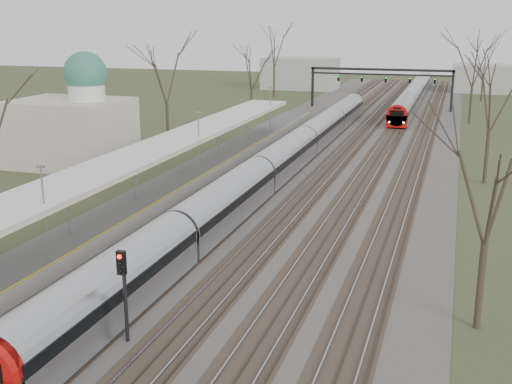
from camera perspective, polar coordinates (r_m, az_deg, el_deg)
track_bed at (r=69.05m, az=7.87°, el=4.16°), size 24.00×160.00×0.22m
platform at (r=54.94m, az=-4.94°, el=1.92°), size 3.50×69.00×1.00m
canopy at (r=50.19m, az=-6.99°, el=4.61°), size 4.10×50.00×3.11m
dome_building at (r=60.66m, az=-16.01°, el=5.73°), size 10.00×8.00×10.30m
signal_gantry at (r=97.88m, az=11.06°, el=10.06°), size 21.00×0.59×6.08m
tree_west_far at (r=66.53m, az=-8.04°, el=10.66°), size 5.50×5.50×11.33m
tree_east_near at (r=27.69m, az=20.12°, el=0.85°), size 4.50×4.50×9.27m
tree_east_far at (r=54.26m, az=20.27°, el=8.16°), size 5.00×5.00×10.30m
train_near at (r=55.32m, az=2.47°, el=3.09°), size 2.62×75.21×3.05m
train_far at (r=109.46m, az=13.92°, el=8.59°), size 2.62×60.21×3.05m
signal_post at (r=26.49m, az=-11.69°, el=-7.89°), size 0.35×0.45×4.10m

